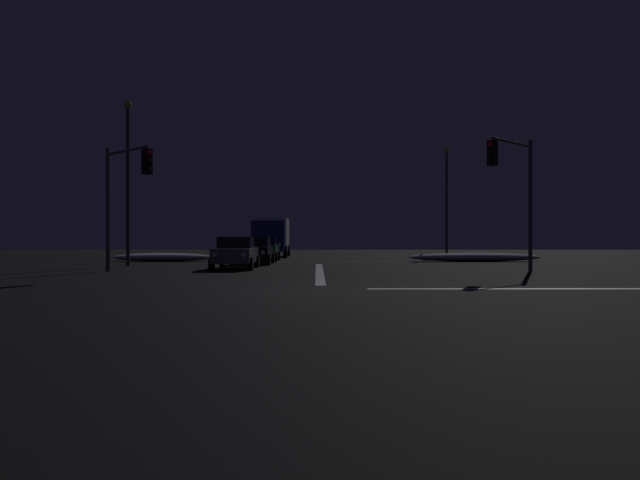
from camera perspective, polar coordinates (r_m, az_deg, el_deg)
The scene contains 14 objects.
ground at distance 18.21m, azimuth 0.09°, elevation -4.73°, with size 120.00×120.00×0.10m, color black.
stop_line_north at distance 27.34m, azimuth -0.04°, elevation -2.97°, with size 0.35×15.77×0.01m.
centre_line_ns at distance 38.93m, azimuth -0.12°, elevation -2.02°, with size 22.00×0.15×0.01m.
crosswalk_bar_east at distance 20.48m, azimuth 27.04°, elevation -4.05°, with size 15.77×0.40×0.01m.
snow_bank_left_curb at distance 40.52m, azimuth -14.36°, elevation -1.56°, with size 6.51×1.50×0.54m.
snow_bank_right_curb at distance 40.37m, azimuth 14.17°, elevation -1.56°, with size 8.47×1.50×0.55m.
sedan_gray at distance 30.17m, azimuth -7.85°, elevation -1.16°, with size 2.02×4.33×1.57m.
sedan_black at distance 35.44m, azimuth -6.06°, elevation -0.95°, with size 2.02×4.33×1.57m.
sedan_green at distance 40.72m, azimuth -5.27°, elevation -0.80°, with size 2.02×4.33×1.57m.
box_truck at distance 48.72m, azimuth -4.50°, elevation 0.43°, with size 2.68×8.28×3.08m.
traffic_signal_nw at distance 27.96m, azimuth -17.70°, elevation 4.94°, with size 2.76×2.76×5.58m.
traffic_signal_ne at distance 28.12m, azimuth 17.64°, elevation 5.42°, with size 2.74×2.74×5.95m.
streetlamp_left_near at distance 34.61m, azimuth -17.43°, elevation 6.17°, with size 0.44×0.44×8.86m.
streetlamp_right_far at distance 50.12m, azimuth 11.69°, elevation 4.25°, with size 0.44×0.44×8.74m.
Camera 1 is at (-0.13, -18.14, 1.52)m, focal length 34.43 mm.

